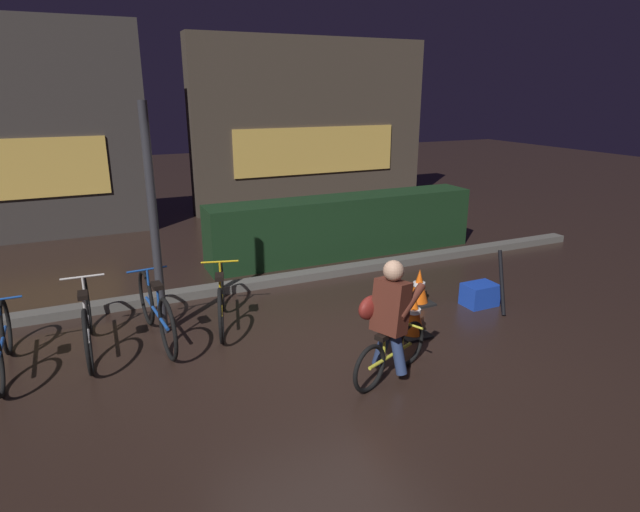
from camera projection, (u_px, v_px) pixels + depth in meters
name	position (u px, v px, depth m)	size (l,w,h in m)	color
ground_plane	(326.00, 349.00, 5.93)	(40.00, 40.00, 0.00)	black
sidewalk_curb	(263.00, 282.00, 7.82)	(12.00, 0.24, 0.12)	#56544F
hedge_row	(344.00, 226.00, 9.18)	(4.80, 0.70, 1.04)	black
storefront_right	(312.00, 125.00, 12.77)	(5.90, 0.54, 3.96)	#42382D
street_post	(154.00, 224.00, 5.94)	(0.10, 0.10, 2.68)	#2D2D33
parked_bike_leftmost	(1.00, 343.00, 5.35)	(0.46, 1.56, 0.72)	black
parked_bike_left_mid	(87.00, 321.00, 5.79)	(0.46, 1.72, 0.79)	black
parked_bike_center_left	(156.00, 311.00, 6.05)	(0.46, 1.72, 0.79)	black
parked_bike_center_right	(221.00, 299.00, 6.46)	(0.52, 1.57, 0.74)	black
traffic_cone_near	(414.00, 315.00, 6.20)	(0.36, 0.36, 0.54)	black
traffic_cone_far	(419.00, 287.00, 7.13)	(0.36, 0.36, 0.49)	black
blue_crate	(480.00, 295.00, 7.11)	(0.44, 0.32, 0.30)	#193DB7
cyclist	(389.00, 320.00, 5.17)	(1.11, 0.55, 1.25)	black
closed_umbrella	(502.00, 282.00, 6.87)	(0.05, 0.05, 0.85)	black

